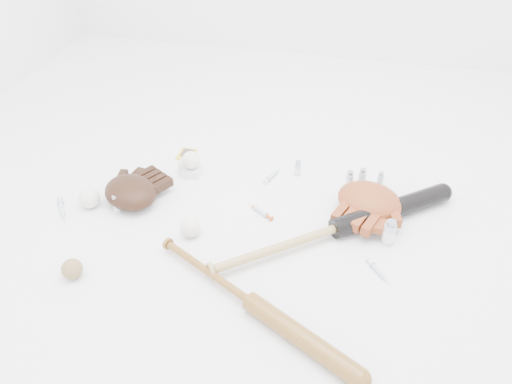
% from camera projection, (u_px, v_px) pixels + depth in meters
% --- Properties ---
extents(bat_dark, '(0.84, 0.68, 0.07)m').
position_uv_depth(bat_dark, '(336.00, 228.00, 1.75)').
color(bat_dark, black).
rests_on(bat_dark, ground).
extents(bat_wood, '(0.75, 0.44, 0.06)m').
position_uv_depth(bat_wood, '(251.00, 302.00, 1.50)').
color(bat_wood, brown).
rests_on(bat_wood, ground).
extents(glove_dark, '(0.36, 0.36, 0.09)m').
position_uv_depth(glove_dark, '(131.00, 192.00, 1.90)').
color(glove_dark, black).
rests_on(glove_dark, ground).
extents(glove_tan, '(0.38, 0.38, 0.10)m').
position_uv_depth(glove_tan, '(370.00, 201.00, 1.85)').
color(glove_tan, brown).
rests_on(glove_tan, ground).
extents(trading_card, '(0.07, 0.09, 0.01)m').
position_uv_depth(trading_card, '(186.00, 155.00, 2.17)').
color(trading_card, gold).
rests_on(trading_card, ground).
extents(pedestal, '(0.07, 0.07, 0.04)m').
position_uv_depth(pedestal, '(192.00, 171.00, 2.05)').
color(pedestal, white).
rests_on(pedestal, ground).
extents(baseball_on_pedestal, '(0.07, 0.07, 0.07)m').
position_uv_depth(baseball_on_pedestal, '(191.00, 160.00, 2.01)').
color(baseball_on_pedestal, white).
rests_on(baseball_on_pedestal, pedestal).
extents(baseball_left, '(0.08, 0.08, 0.08)m').
position_uv_depth(baseball_left, '(89.00, 198.00, 1.88)').
color(baseball_left, white).
rests_on(baseball_left, ground).
extents(baseball_upper, '(0.07, 0.07, 0.07)m').
position_uv_depth(baseball_upper, '(186.00, 165.00, 2.06)').
color(baseball_upper, white).
rests_on(baseball_upper, ground).
extents(baseball_mid, '(0.07, 0.07, 0.07)m').
position_uv_depth(baseball_mid, '(190.00, 227.00, 1.76)').
color(baseball_mid, white).
rests_on(baseball_mid, ground).
extents(baseball_aged, '(0.07, 0.07, 0.07)m').
position_uv_depth(baseball_aged, '(72.00, 269.00, 1.60)').
color(baseball_aged, olive).
rests_on(baseball_aged, ground).
extents(syringe_0, '(0.12, 0.14, 0.02)m').
position_uv_depth(syringe_0, '(62.00, 209.00, 1.87)').
color(syringe_0, '#ADBCC6').
rests_on(syringe_0, ground).
extents(syringe_1, '(0.13, 0.10, 0.02)m').
position_uv_depth(syringe_1, '(261.00, 211.00, 1.87)').
color(syringe_1, '#ADBCC6').
rests_on(syringe_1, ground).
extents(syringe_2, '(0.07, 0.14, 0.02)m').
position_uv_depth(syringe_2, '(272.00, 175.00, 2.04)').
color(syringe_2, '#ADBCC6').
rests_on(syringe_2, ground).
extents(syringe_3, '(0.10, 0.12, 0.02)m').
position_uv_depth(syringe_3, '(378.00, 271.00, 1.63)').
color(syringe_3, '#ADBCC6').
rests_on(syringe_3, ground).
extents(vial_0, '(0.02, 0.02, 0.06)m').
position_uv_depth(vial_0, '(380.00, 179.00, 1.98)').
color(vial_0, silver).
rests_on(vial_0, ground).
extents(vial_1, '(0.03, 0.03, 0.07)m').
position_uv_depth(vial_1, '(298.00, 168.00, 2.04)').
color(vial_1, silver).
rests_on(vial_1, ground).
extents(vial_2, '(0.03, 0.03, 0.08)m').
position_uv_depth(vial_2, '(349.00, 179.00, 1.98)').
color(vial_2, silver).
rests_on(vial_2, ground).
extents(vial_3, '(0.04, 0.04, 0.10)m').
position_uv_depth(vial_3, '(389.00, 232.00, 1.72)').
color(vial_3, silver).
rests_on(vial_3, ground).
extents(vial_4, '(0.03, 0.03, 0.07)m').
position_uv_depth(vial_4, '(116.00, 204.00, 1.86)').
color(vial_4, silver).
rests_on(vial_4, ground).
extents(vial_5, '(0.03, 0.03, 0.08)m').
position_uv_depth(vial_5, '(362.00, 177.00, 1.99)').
color(vial_5, silver).
rests_on(vial_5, ground).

